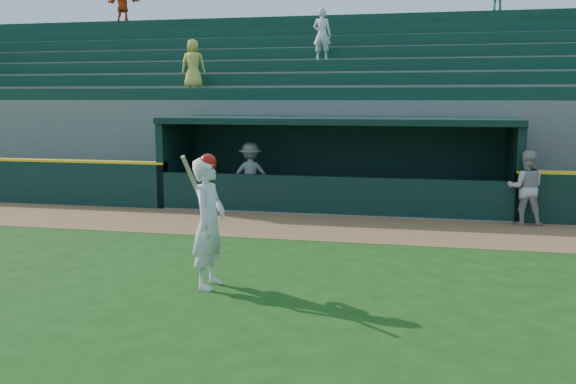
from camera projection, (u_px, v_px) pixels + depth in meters
name	position (u px, v px, depth m)	size (l,w,h in m)	color
ground	(266.00, 287.00, 10.19)	(120.00, 120.00, 0.00)	#184310
warning_track	(319.00, 227.00, 14.92)	(40.00, 3.00, 0.01)	brown
dugout_player_front	(526.00, 188.00, 15.10)	(0.86, 0.67, 1.76)	#ADADA8
dugout_player_inside	(251.00, 174.00, 17.88)	(1.13, 0.65, 1.75)	#ACACA7
dugout	(338.00, 157.00, 17.73)	(9.40, 2.80, 2.46)	slate
stands	(357.00, 115.00, 21.99)	(34.50, 6.29, 7.62)	slate
batter_at_plate	(209.00, 221.00, 10.07)	(0.54, 0.87, 2.14)	silver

